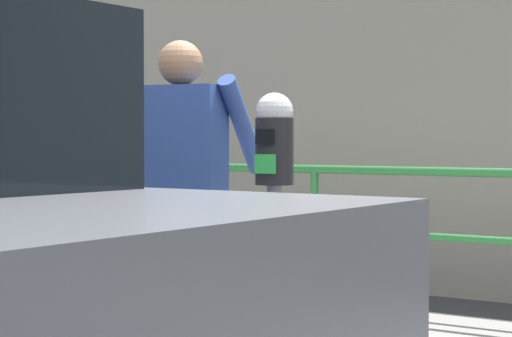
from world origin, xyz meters
name	(u,v)px	position (x,y,z in m)	size (l,w,h in m)	color
parking_meter	(274,172)	(-0.09, 0.31, 1.18)	(0.18, 0.19, 1.40)	slate
pedestrian_at_meter	(181,185)	(-0.61, 0.27, 1.11)	(0.61, 0.60, 1.67)	brown
background_railing	(458,210)	(0.00, 2.43, 0.87)	(24.06, 0.06, 1.00)	#2D7A38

